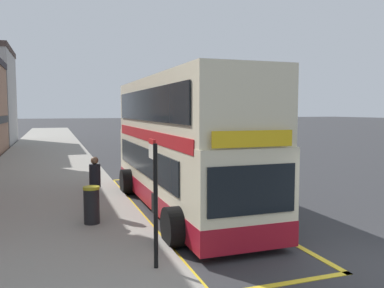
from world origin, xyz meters
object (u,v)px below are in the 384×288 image
at_px(litter_bin, 92,205).
at_px(parked_car_white_kerbside, 143,129).
at_px(bus_stop_sign, 155,192).
at_px(double_decker_bus, 181,148).
at_px(pedestrian_further_back, 95,183).

bearing_deg(litter_bin, parked_car_white_kerbside, 75.86).
distance_m(bus_stop_sign, parked_car_white_kerbside, 46.77).
xyz_separation_m(double_decker_bus, bus_stop_sign, (-2.16, -5.01, -0.38)).
distance_m(pedestrian_further_back, litter_bin, 1.06).
distance_m(parked_car_white_kerbside, pedestrian_further_back, 42.50).
xyz_separation_m(bus_stop_sign, parked_car_white_kerbside, (9.69, 45.74, -0.88)).
relative_size(double_decker_bus, pedestrian_further_back, 5.73).
bearing_deg(double_decker_bus, parked_car_white_kerbside, 79.53).
height_order(double_decker_bus, parked_car_white_kerbside, double_decker_bus).
xyz_separation_m(pedestrian_further_back, litter_bin, (-0.20, -0.94, -0.45)).
relative_size(bus_stop_sign, litter_bin, 2.46).
relative_size(double_decker_bus, parked_car_white_kerbside, 2.44).
height_order(bus_stop_sign, parked_car_white_kerbside, bus_stop_sign).
relative_size(pedestrian_further_back, litter_bin, 1.69).
xyz_separation_m(bus_stop_sign, litter_bin, (-0.94, 3.60, -1.01)).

